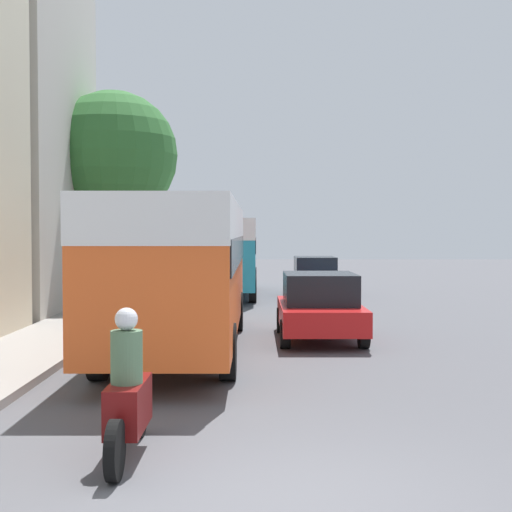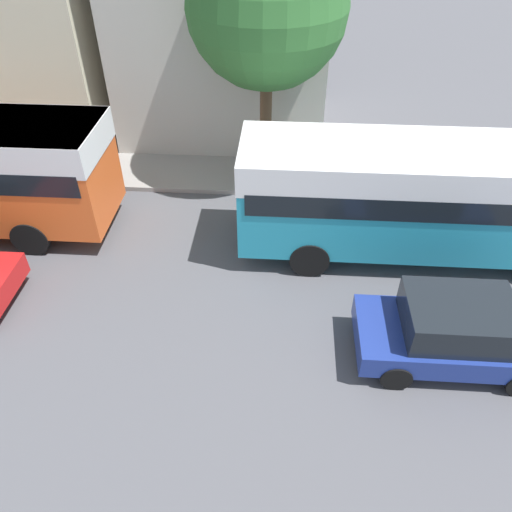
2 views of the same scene
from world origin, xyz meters
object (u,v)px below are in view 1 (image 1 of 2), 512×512
at_px(bus_following, 229,247).
at_px(car_far_curb, 318,276).
at_px(bus_lead, 185,256).
at_px(car_crossing, 323,306).
at_px(motorcycle_behind_lead, 131,398).

bearing_deg(bus_following, car_far_curb, -0.26).
bearing_deg(bus_lead, bus_following, 88.42).
bearing_deg(bus_following, bus_lead, -91.58).
height_order(bus_following, car_crossing, bus_following).
bearing_deg(bus_lead, car_crossing, 25.84).
bearing_deg(car_crossing, bus_following, 103.07).
bearing_deg(motorcycle_behind_lead, car_far_curb, 79.48).
xyz_separation_m(bus_following, motorcycle_behind_lead, (-0.22, -20.76, -1.30)).
distance_m(bus_following, motorcycle_behind_lead, 20.80).
bearing_deg(car_far_curb, bus_lead, -106.65).
bearing_deg(car_crossing, car_far_curb, 85.79).
xyz_separation_m(bus_following, car_crossing, (2.76, -11.87, -1.17)).
bearing_deg(car_far_curb, motorcycle_behind_lead, -100.52).
distance_m(bus_following, car_far_curb, 3.81).
height_order(bus_lead, bus_following, bus_lead).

